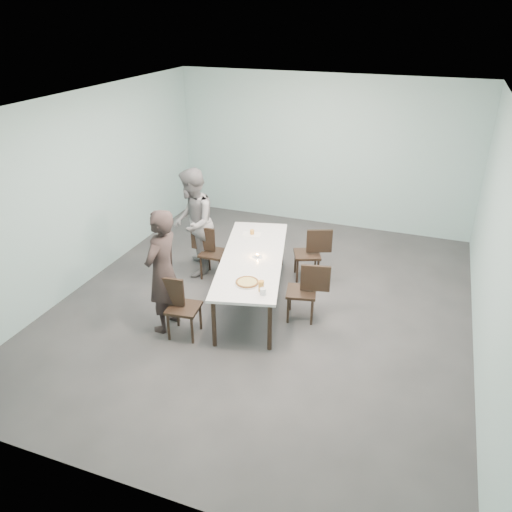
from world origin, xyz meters
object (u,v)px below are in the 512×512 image
(diner_far, at_px, (193,223))
(amber_tumbler, at_px, (252,232))
(table, at_px, (252,260))
(chair_far_right, at_px, (312,250))
(chair_near_left, at_px, (178,303))
(beer_glass, at_px, (261,286))
(diner_near, at_px, (163,272))
(side_plate, at_px, (250,278))
(chair_near_right, at_px, (307,288))
(tealight, at_px, (257,256))
(water_tumbler, at_px, (263,292))
(pizza, at_px, (247,282))
(chair_far_left, at_px, (209,249))

(diner_far, xyz_separation_m, amber_tumbler, (0.96, 0.23, -0.12))
(table, distance_m, chair_far_right, 1.23)
(table, bearing_deg, amber_tumbler, 110.84)
(chair_near_left, height_order, beer_glass, beer_glass)
(diner_near, distance_m, side_plate, 1.19)
(table, distance_m, chair_near_right, 0.95)
(chair_near_left, bearing_deg, side_plate, 27.00)
(chair_far_right, xyz_separation_m, tealight, (-0.60, -1.00, 0.27))
(diner_near, relative_size, beer_glass, 11.85)
(chair_far_right, xyz_separation_m, beer_glass, (-0.21, -1.91, 0.32))
(diner_near, relative_size, water_tumbler, 19.74)
(amber_tumbler, bearing_deg, side_plate, -70.59)
(diner_near, relative_size, pizza, 5.23)
(chair_near_left, xyz_separation_m, amber_tumbler, (0.35, 1.95, 0.29))
(beer_glass, bearing_deg, chair_near_right, 57.37)
(chair_near_left, bearing_deg, water_tumbler, 3.94)
(chair_near_left, height_order, pizza, chair_near_left)
(table, xyz_separation_m, side_plate, (0.20, -0.63, 0.06))
(diner_far, xyz_separation_m, pizza, (1.47, -1.31, -0.14))
(pizza, distance_m, amber_tumbler, 1.62)
(chair_far_left, xyz_separation_m, chair_far_right, (1.61, 0.53, 0.00))
(table, distance_m, beer_glass, 1.02)
(chair_near_right, distance_m, tealight, 0.90)
(chair_far_left, height_order, tealight, chair_far_left)
(table, relative_size, chair_far_left, 3.15)
(diner_far, distance_m, side_plate, 1.87)
(chair_near_right, xyz_separation_m, beer_glass, (-0.45, -0.70, 0.32))
(chair_far_left, height_order, beer_glass, beer_glass)
(pizza, relative_size, amber_tumbler, 4.25)
(chair_near_left, height_order, side_plate, chair_near_left)
(diner_far, height_order, water_tumbler, diner_far)
(chair_far_left, bearing_deg, water_tumbler, -46.39)
(tealight, xyz_separation_m, amber_tumbler, (-0.36, 0.74, 0.02))
(pizza, bearing_deg, diner_near, -163.96)
(diner_far, bearing_deg, chair_far_right, 82.91)
(chair_far_right, height_order, amber_tumbler, chair_far_right)
(pizza, distance_m, tealight, 0.80)
(chair_near_right, xyz_separation_m, pizza, (-0.69, -0.58, 0.27))
(side_plate, relative_size, water_tumbler, 2.00)
(pizza, height_order, amber_tumbler, amber_tumbler)
(water_tumbler, bearing_deg, chair_far_right, 85.44)
(chair_near_right, height_order, chair_far_right, same)
(chair_near_right, distance_m, chair_far_right, 1.24)
(side_plate, relative_size, tealight, 3.21)
(chair_near_left, bearing_deg, beer_glass, 8.18)
(table, bearing_deg, diner_far, 156.83)
(tealight, bearing_deg, diner_far, 158.58)
(side_plate, bearing_deg, pizza, -83.71)
(chair_far_left, relative_size, chair_near_right, 1.00)
(beer_glass, bearing_deg, chair_far_right, 83.77)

